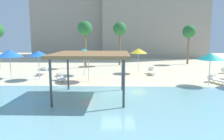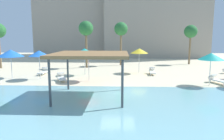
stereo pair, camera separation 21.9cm
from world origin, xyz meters
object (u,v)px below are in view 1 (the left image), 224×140
object	(u,v)px
beach_umbrella_teal_3	(84,51)
lounge_chair_4	(43,71)
beach_umbrella_yellow_7	(139,51)
palm_tree_2	(189,32)
beach_umbrella_red_0	(88,55)
beach_umbrella_blue_2	(38,53)
shade_pavilion	(91,56)
palm_tree_3	(120,30)
beach_umbrella_blue_5	(9,53)
lounge_chair_3	(152,71)
lounge_chair_1	(217,79)
palm_tree_1	(85,29)
lounge_chair_0	(61,77)
beach_umbrella_teal_6	(210,56)

from	to	relation	value
beach_umbrella_teal_3	lounge_chair_4	xyz separation A→B (m)	(-4.53, 0.08, -2.21)
beach_umbrella_yellow_7	palm_tree_2	xyz separation A→B (m)	(8.17, 8.34, 2.24)
beach_umbrella_red_0	beach_umbrella_blue_2	world-z (taller)	beach_umbrella_blue_2
shade_pavilion	palm_tree_3	world-z (taller)	palm_tree_3
beach_umbrella_blue_5	lounge_chair_4	xyz separation A→B (m)	(2.27, 2.27, -2.12)
lounge_chair_3	palm_tree_2	size ratio (longest dim) A/B	0.33
shade_pavilion	lounge_chair_1	bearing A→B (deg)	25.34
beach_umbrella_yellow_7	palm_tree_1	size ratio (longest dim) A/B	0.45
shade_pavilion	beach_umbrella_blue_5	bearing A→B (deg)	143.64
palm_tree_3	lounge_chair_0	bearing A→B (deg)	-115.10
palm_tree_3	palm_tree_2	bearing A→B (deg)	8.61
lounge_chair_3	palm_tree_3	xyz separation A→B (m)	(-3.42, 7.67, 4.69)
beach_umbrella_teal_3	lounge_chair_4	world-z (taller)	beach_umbrella_teal_3
beach_umbrella_red_0	beach_umbrella_teal_3	xyz separation A→B (m)	(-0.92, 3.19, 0.16)
beach_umbrella_teal_6	lounge_chair_0	xyz separation A→B (m)	(-12.77, 1.33, -2.09)
beach_umbrella_blue_2	shade_pavilion	bearing A→B (deg)	-46.46
beach_umbrella_blue_2	lounge_chair_1	xyz separation A→B (m)	(16.10, -1.18, -2.13)
lounge_chair_4	beach_umbrella_red_0	bearing A→B (deg)	58.06
beach_umbrella_teal_6	palm_tree_2	distance (m)	14.91
lounge_chair_3	lounge_chair_4	bearing A→B (deg)	-83.74
palm_tree_1	palm_tree_2	distance (m)	15.37
lounge_chair_1	lounge_chair_4	distance (m)	17.17
lounge_chair_1	palm_tree_1	size ratio (longest dim) A/B	0.33
lounge_chair_4	palm_tree_1	xyz separation A→B (m)	(3.79, 5.52, 4.67)
beach_umbrella_red_0	lounge_chair_1	size ratio (longest dim) A/B	1.35
lounge_chair_0	lounge_chair_1	size ratio (longest dim) A/B	1.00
beach_umbrella_teal_3	palm_tree_2	size ratio (longest dim) A/B	0.49
shade_pavilion	beach_umbrella_teal_3	world-z (taller)	shade_pavilion
beach_umbrella_teal_3	lounge_chair_0	bearing A→B (deg)	-116.38
shade_pavilion	beach_umbrella_yellow_7	size ratio (longest dim) A/B	1.73
beach_umbrella_yellow_7	lounge_chair_0	xyz separation A→B (m)	(-7.48, -4.78, -2.15)
beach_umbrella_red_0	beach_umbrella_teal_6	xyz separation A→B (m)	(10.23, -1.42, 0.05)
palm_tree_3	beach_umbrella_yellow_7	bearing A→B (deg)	-73.11
lounge_chair_1	lounge_chair_4	world-z (taller)	same
beach_umbrella_blue_2	palm_tree_2	distance (m)	21.87
beach_umbrella_yellow_7	palm_tree_3	xyz separation A→B (m)	(-2.06, 6.79, 2.55)
lounge_chair_1	palm_tree_2	world-z (taller)	palm_tree_2
beach_umbrella_teal_3	lounge_chair_3	bearing A→B (deg)	4.87
beach_umbrella_blue_5	lounge_chair_1	bearing A→B (deg)	-4.52
beach_umbrella_teal_3	beach_umbrella_blue_5	world-z (taller)	beach_umbrella_teal_3
beach_umbrella_red_0	palm_tree_2	world-z (taller)	palm_tree_2
lounge_chair_0	lounge_chair_3	size ratio (longest dim) A/B	1.02
beach_umbrella_yellow_7	lounge_chair_0	size ratio (longest dim) A/B	1.39
beach_umbrella_blue_5	palm_tree_2	world-z (taller)	palm_tree_2
palm_tree_3	lounge_chair_3	bearing A→B (deg)	-65.95
beach_umbrella_yellow_7	lounge_chair_1	size ratio (longest dim) A/B	1.39
palm_tree_1	beach_umbrella_blue_5	bearing A→B (deg)	-127.87
lounge_chair_1	lounge_chair_0	bearing A→B (deg)	-113.05
beach_umbrella_yellow_7	palm_tree_2	size ratio (longest dim) A/B	0.48
lounge_chair_0	lounge_chair_4	size ratio (longest dim) A/B	1.04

